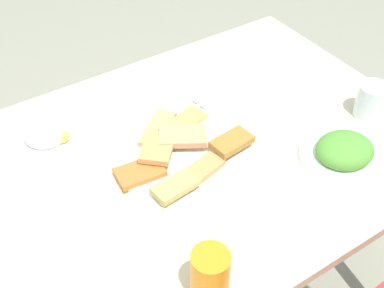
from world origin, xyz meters
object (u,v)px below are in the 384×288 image
pide_platter (185,154)px  salad_plate_rice (344,152)px  paper_napkin (221,91)px  spoon (225,93)px  dining_table (195,176)px  fork (217,86)px  salad_plate_greens (47,133)px  drinking_glass (371,101)px  soda_can (210,278)px

pide_platter → salad_plate_rice: size_ratio=1.70×
paper_napkin → spoon: (0.00, 0.02, 0.00)m
dining_table → salad_plate_rice: size_ratio=5.57×
dining_table → fork: fork is taller
dining_table → paper_napkin: bearing=-140.5°
salad_plate_greens → pide_platter: bearing=135.8°
dining_table → spoon: spoon is taller
drinking_glass → paper_napkin: size_ratio=0.59×
salad_plate_greens → paper_napkin: 0.45m
paper_napkin → dining_table: bearing=39.5°
salad_plate_rice → pide_platter: bearing=-33.5°
fork → spoon: bearing=75.5°
dining_table → salad_plate_greens: salad_plate_greens is taller
dining_table → pide_platter: pide_platter is taller
salad_plate_rice → drinking_glass: bearing=-154.5°
pide_platter → salad_plate_greens: 0.32m
pide_platter → salad_plate_greens: (0.23, -0.23, 0.01)m
salad_plate_rice → paper_napkin: salad_plate_rice is taller
salad_plate_greens → salad_plate_rice: 0.68m
pide_platter → fork: size_ratio=1.86×
soda_can → fork: bearing=-126.7°
soda_can → paper_napkin: soda_can is taller
drinking_glass → paper_napkin: drinking_glass is taller
dining_table → soda_can: soda_can is taller
drinking_glass → spoon: drinking_glass is taller
pide_platter → fork: bearing=-140.5°
dining_table → salad_plate_greens: size_ratio=5.74×
spoon → pide_platter: bearing=23.4°
pide_platter → soda_can: (0.15, 0.32, 0.05)m
salad_plate_rice → spoon: bearing=-76.5°
drinking_glass → spoon: 0.36m
salad_plate_greens → paper_napkin: (-0.45, 0.07, -0.02)m
salad_plate_greens → soda_can: bearing=98.3°
dining_table → fork: (-0.18, -0.17, 0.09)m
dining_table → salad_plate_rice: (-0.26, 0.20, 0.10)m
paper_napkin → fork: (0.00, -0.02, 0.00)m
dining_table → drinking_glass: 0.46m
salad_plate_rice → drinking_glass: (-0.16, -0.08, 0.02)m
salad_plate_greens → fork: (-0.45, 0.05, -0.02)m
spoon → dining_table: bearing=26.0°
drinking_glass → fork: drinking_glass is taller
salad_plate_greens → spoon: 0.46m
salad_plate_greens → soda_can: size_ratio=1.57×
paper_napkin → fork: 0.02m
paper_napkin → spoon: spoon is taller
soda_can → drinking_glass: soda_can is taller
pide_platter → spoon: bearing=-146.7°
spoon → salad_plate_greens: bearing=-20.7°
pide_platter → spoon: pide_platter is taller
spoon → soda_can: bearing=41.4°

